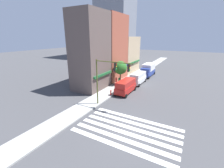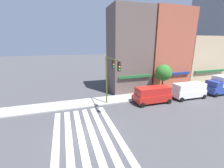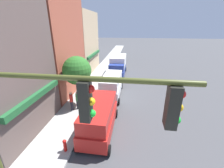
{
  "view_description": "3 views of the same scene",
  "coord_description": "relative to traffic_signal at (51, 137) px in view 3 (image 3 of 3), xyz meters",
  "views": [
    {
      "loc": [
        -12.82,
        -5.2,
        9.56
      ],
      "look_at": [
        3.8,
        4.0,
        3.5
      ],
      "focal_mm": 24.0,
      "sensor_mm": 36.0,
      "label": 1
    },
    {
      "loc": [
        -1.5,
        -12.35,
        8.22
      ],
      "look_at": [
        3.8,
        4.0,
        3.5
      ],
      "focal_mm": 24.0,
      "sensor_mm": 36.0,
      "label": 2
    },
    {
      "loc": [
        0.98,
        2.55,
        7.47
      ],
      "look_at": [
        16.76,
        4.7,
        1.2
      ],
      "focal_mm": 24.0,
      "sensor_mm": 36.0,
      "label": 3
    }
  ],
  "objects": [
    {
      "name": "street_tree",
      "position": [
        9.78,
        2.98,
        -1.21
      ],
      "size": [
        2.62,
        2.62,
        4.78
      ],
      "color": "brown",
      "rests_on": "sidewalk_left"
    },
    {
      "name": "van_red",
      "position": [
        6.21,
        0.18,
        -3.53
      ],
      "size": [
        5.02,
        2.22,
        2.34
      ],
      "rotation": [
        0.0,
        0.0,
        -0.01
      ],
      "color": "#B21E19",
      "rests_on": "ground_plane"
    },
    {
      "name": "van_white",
      "position": [
        12.55,
        0.18,
        -3.53
      ],
      "size": [
        5.05,
        2.22,
        2.34
      ],
      "rotation": [
        0.0,
        0.0,
        -0.02
      ],
      "color": "white",
      "rests_on": "ground_plane"
    },
    {
      "name": "fire_hydrant",
      "position": [
        3.92,
        1.88,
        -4.2
      ],
      "size": [
        0.24,
        0.24,
        0.84
      ],
      "color": "red",
      "rests_on": "sidewalk_left"
    },
    {
      "name": "box_truck_blue",
      "position": [
        19.81,
        0.18,
        -3.23
      ],
      "size": [
        6.21,
        2.42,
        3.04
      ],
      "rotation": [
        0.0,
        0.0,
        -0.01
      ],
      "color": "navy",
      "rests_on": "ground_plane"
    },
    {
      "name": "traffic_signal",
      "position": [
        0.0,
        0.0,
        0.0
      ],
      "size": [
        0.32,
        5.32,
        6.64
      ],
      "color": "#474C1E",
      "rests_on": "ground_plane"
    },
    {
      "name": "storefront_row",
      "position": [
        12.93,
        6.98,
        1.52
      ],
      "size": [
        23.43,
        5.3,
        14.03
      ],
      "color": "brown",
      "rests_on": "ground_plane"
    },
    {
      "name": "pedestrian_green_top",
      "position": [
        8.92,
        2.84,
        -3.74
      ],
      "size": [
        0.32,
        0.32,
        1.77
      ],
      "rotation": [
        0.0,
        0.0,
        2.66
      ],
      "color": "#23232D",
      "rests_on": "sidewalk_left"
    },
    {
      "name": "pedestrian_red_jacket",
      "position": [
        8.67,
        3.33,
        -3.74
      ],
      "size": [
        0.32,
        0.32,
        1.77
      ],
      "rotation": [
        0.0,
        0.0,
        2.39
      ],
      "color": "#23232D",
      "rests_on": "sidewalk_left"
    }
  ]
}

